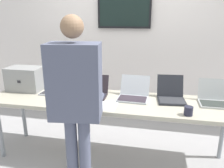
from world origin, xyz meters
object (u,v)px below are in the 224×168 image
at_px(laptop_station_3, 171,95).
at_px(laptop_station_4, 216,98).
at_px(workbench, 111,104).
at_px(laptop_station_2, 134,94).
at_px(person, 76,95).
at_px(equipment_box, 25,79).
at_px(laptop_station_1, 94,91).
at_px(laptop_station_0, 58,88).
at_px(coffee_mug, 188,111).

bearing_deg(laptop_station_3, laptop_station_4, -1.90).
xyz_separation_m(workbench, laptop_station_2, (0.25, 0.11, 0.11)).
bearing_deg(person, equipment_box, 141.86).
relative_size(laptop_station_1, person, 0.20).
bearing_deg(laptop_station_2, equipment_box, 178.86).
bearing_deg(laptop_station_2, laptop_station_3, 4.01).
bearing_deg(laptop_station_3, laptop_station_2, -175.99).
xyz_separation_m(laptop_station_0, coffee_mug, (1.52, -0.37, -0.01)).
relative_size(laptop_station_1, coffee_mug, 3.85).
bearing_deg(laptop_station_1, laptop_station_2, 0.63).
xyz_separation_m(laptop_station_0, laptop_station_2, (0.95, -0.01, 0.00)).
distance_m(laptop_station_1, laptop_station_4, 1.38).
xyz_separation_m(workbench, laptop_station_0, (-0.69, 0.12, 0.11)).
bearing_deg(laptop_station_1, person, -85.93).
bearing_deg(laptop_station_2, coffee_mug, -32.33).
height_order(laptop_station_2, person, person).
bearing_deg(laptop_station_0, laptop_station_2, -0.58).
relative_size(laptop_station_0, laptop_station_2, 1.05).
height_order(workbench, laptop_station_4, laptop_station_4).
bearing_deg(coffee_mug, laptop_station_0, 166.22).
distance_m(laptop_station_1, laptop_station_3, 0.91).
height_order(workbench, person, person).
distance_m(laptop_station_2, laptop_station_3, 0.43).
distance_m(equipment_box, laptop_station_2, 1.40).
xyz_separation_m(person, coffee_mug, (1.00, 0.37, -0.23)).
height_order(laptop_station_1, laptop_station_2, laptop_station_2).
bearing_deg(laptop_station_2, laptop_station_1, -179.37).
bearing_deg(laptop_station_2, laptop_station_0, 179.42).
bearing_deg(laptop_station_0, laptop_station_4, 0.14).
relative_size(equipment_box, laptop_station_3, 1.13).
relative_size(workbench, laptop_station_2, 7.73).
xyz_separation_m(equipment_box, laptop_station_4, (2.30, -0.01, -0.09)).
bearing_deg(person, laptop_station_3, 41.78).
relative_size(laptop_station_2, laptop_station_3, 0.95).
bearing_deg(laptop_station_3, workbench, -168.07).
height_order(person, coffee_mug, person).
bearing_deg(coffee_mug, workbench, 163.14).
distance_m(laptop_station_0, laptop_station_3, 1.37).
bearing_deg(laptop_station_4, coffee_mug, -131.02).
bearing_deg(equipment_box, coffee_mug, -11.21).
distance_m(workbench, laptop_station_0, 0.71).
xyz_separation_m(laptop_station_2, coffee_mug, (0.57, -0.36, -0.01)).
relative_size(laptop_station_4, person, 0.21).
distance_m(equipment_box, laptop_station_3, 1.83).
xyz_separation_m(laptop_station_1, laptop_station_4, (1.38, 0.02, 0.00)).
relative_size(workbench, laptop_station_0, 7.36).
relative_size(workbench, laptop_station_1, 8.35).
height_order(equipment_box, laptop_station_2, equipment_box).
relative_size(laptop_station_2, laptop_station_4, 1.04).
relative_size(workbench, laptop_station_4, 8.06).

